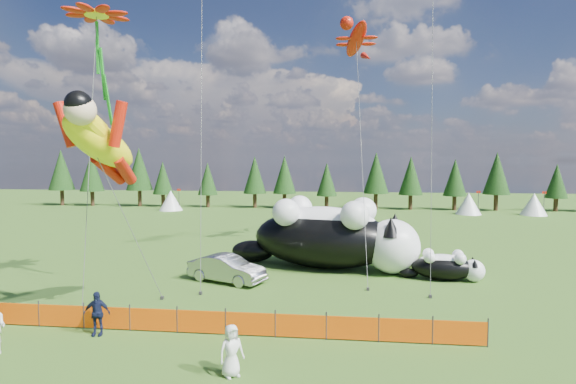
# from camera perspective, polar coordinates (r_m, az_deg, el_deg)

# --- Properties ---
(ground) EXTENTS (160.00, 160.00, 0.00)m
(ground) POSITION_cam_1_polar(r_m,az_deg,el_deg) (21.90, -8.50, -14.52)
(ground) COLOR #17380A
(ground) RESTS_ON ground
(safety_fence) EXTENTS (22.06, 0.06, 1.10)m
(safety_fence) POSITION_cam_1_polar(r_m,az_deg,el_deg) (19.02, -10.96, -15.86)
(safety_fence) COLOR #262626
(safety_fence) RESTS_ON ground
(tree_line) EXTENTS (90.00, 4.00, 8.00)m
(tree_line) POSITION_cam_1_polar(r_m,az_deg,el_deg) (65.33, 1.83, 1.42)
(tree_line) COLOR black
(tree_line) RESTS_ON ground
(festival_tents) EXTENTS (50.00, 3.20, 2.80)m
(festival_tents) POSITION_cam_1_polar(r_m,az_deg,el_deg) (60.54, 11.85, -1.34)
(festival_tents) COLOR white
(festival_tents) RESTS_ON ground
(cat_large) EXTENTS (12.45, 6.45, 4.55)m
(cat_large) POSITION_cam_1_polar(r_m,az_deg,el_deg) (29.16, 5.58, -5.46)
(cat_large) COLOR black
(cat_large) RESTS_ON ground
(cat_small) EXTENTS (4.77, 2.09, 1.72)m
(cat_small) POSITION_cam_1_polar(r_m,az_deg,el_deg) (28.01, 19.51, -8.86)
(cat_small) COLOR black
(cat_small) RESTS_ON ground
(car) EXTENTS (4.90, 3.20, 1.52)m
(car) POSITION_cam_1_polar(r_m,az_deg,el_deg) (26.33, -7.77, -9.61)
(car) COLOR #A6A6AB
(car) RESTS_ON ground
(spectator_c) EXTENTS (1.10, 0.68, 1.77)m
(spectator_c) POSITION_cam_1_polar(r_m,az_deg,el_deg) (19.96, -23.11, -13.99)
(spectator_c) COLOR #131834
(spectator_c) RESTS_ON ground
(spectator_e) EXTENTS (0.98, 0.93, 1.69)m
(spectator_e) POSITION_cam_1_polar(r_m,az_deg,el_deg) (15.40, -7.20, -19.35)
(spectator_e) COLOR silver
(spectator_e) RESTS_ON ground
(superhero_kite) EXTENTS (5.03, 6.49, 10.19)m
(superhero_kite) POSITION_cam_1_polar(r_m,az_deg,el_deg) (19.99, -22.74, 5.78)
(superhero_kite) COLOR #FFF00D
(superhero_kite) RESTS_ON ground
(gecko_kite) EXTENTS (4.26, 12.90, 18.21)m
(gecko_kite) POSITION_cam_1_polar(r_m,az_deg,el_deg) (34.56, 8.65, 18.57)
(gecko_kite) COLOR red
(gecko_kite) RESTS_ON ground
(flower_kite) EXTENTS (3.17, 3.17, 14.04)m
(flower_kite) POSITION_cam_1_polar(r_m,az_deg,el_deg) (24.35, -23.14, 19.66)
(flower_kite) COLOR red
(flower_kite) RESTS_ON ground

